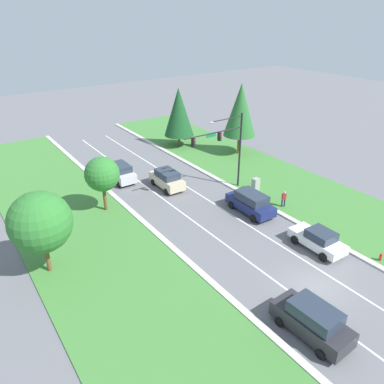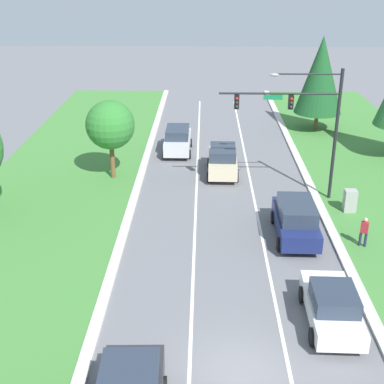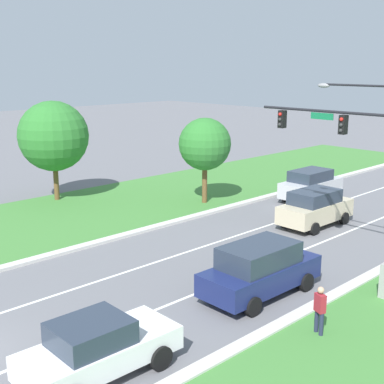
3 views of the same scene
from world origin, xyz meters
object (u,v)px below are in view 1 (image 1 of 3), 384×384
white_sedan (318,239)px  oak_far_left_tree (102,174)px  traffic_signal_mast (226,143)px  navy_suv (251,202)px  conifer_far_right_tree (240,110)px  oak_near_left_tree (40,222)px  charcoal_suv (312,320)px  silver_suv (120,172)px  fire_hydrant (381,257)px  pedestrian (284,199)px  utility_cabinet (256,185)px  champagne_suv (167,179)px  conifer_near_right_tree (179,112)px

white_sedan → oak_far_left_tree: (-11.32, 15.62, 2.87)m
traffic_signal_mast → oak_far_left_tree: traffic_signal_mast is taller
navy_suv → conifer_far_right_tree: conifer_far_right_tree is taller
oak_near_left_tree → conifer_far_right_tree: (27.64, 10.81, 1.71)m
charcoal_suv → navy_suv: bearing=59.1°
silver_suv → fire_hydrant: (9.80, -24.92, -0.68)m
white_sedan → fire_hydrant: (2.60, -3.82, -0.53)m
fire_hydrant → traffic_signal_mast: bearing=96.9°
navy_suv → oak_far_left_tree: size_ratio=0.94×
navy_suv → silver_suv: navy_suv is taller
oak_near_left_tree → conifer_far_right_tree: size_ratio=0.69×
traffic_signal_mast → pedestrian: bearing=-68.9°
navy_suv → fire_hydrant: size_ratio=7.21×
navy_suv → utility_cabinet: bearing=41.7°
charcoal_suv → champagne_suv: 22.31m
white_sedan → conifer_far_right_tree: conifer_far_right_tree is taller
white_sedan → champagne_suv: champagne_suv is taller
charcoal_suv → champagne_suv: charcoal_suv is taller
champagne_suv → silver_suv: 5.59m
traffic_signal_mast → charcoal_suv: (-8.07, -18.00, -4.27)m
white_sedan → champagne_suv: bearing=104.6°
white_sedan → navy_suv: bearing=93.7°
charcoal_suv → champagne_suv: (3.55, 22.02, -0.03)m
utility_cabinet → oak_near_left_tree: 22.05m
white_sedan → pedestrian: bearing=66.3°
silver_suv → utility_cabinet: (10.56, -10.46, -0.32)m
charcoal_suv → navy_suv: charcoal_suv is taller
silver_suv → conifer_far_right_tree: (16.45, -0.95, 4.83)m
champagne_suv → oak_far_left_tree: size_ratio=0.85×
champagne_suv → oak_near_left_tree: oak_near_left_tree is taller
fire_hydrant → conifer_near_right_tree: (1.91, 30.98, 4.49)m
white_sedan → conifer_near_right_tree: bearing=81.9°
pedestrian → charcoal_suv: bearing=70.9°
conifer_far_right_tree → champagne_suv: bearing=-164.8°
silver_suv → utility_cabinet: 14.86m
utility_cabinet → pedestrian: 4.24m
charcoal_suv → oak_near_left_tree: size_ratio=0.76×
charcoal_suv → oak_far_left_tree: (-3.88, 21.06, 2.70)m
silver_suv → champagne_suv: bearing=-53.4°
utility_cabinet → oak_far_left_tree: (-14.68, 4.98, 3.04)m
pedestrian → fire_hydrant: pedestrian is taller
utility_cabinet → pedestrian: (-0.35, -4.22, 0.24)m
navy_suv → pedestrian: 3.48m
traffic_signal_mast → charcoal_suv: traffic_signal_mast is taller
champagne_suv → conifer_near_right_tree: bearing=52.6°
navy_suv → utility_cabinet: (3.66, 3.15, -0.35)m
conifer_far_right_tree → oak_far_left_tree: conifer_far_right_tree is taller
fire_hydrant → navy_suv: bearing=104.4°
white_sedan → oak_near_left_tree: 20.88m
charcoal_suv → champagne_suv: bearing=78.8°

